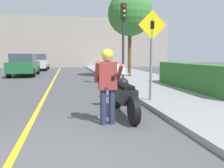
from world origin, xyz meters
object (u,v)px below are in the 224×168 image
object	(u,v)px
person_biker	(108,79)
traffic_light	(123,29)
motorcycle	(124,96)
crossing_sign	(152,47)
street_tree	(130,14)
parked_car_green	(24,65)
parked_car_silver	(39,62)

from	to	relation	value
person_biker	traffic_light	bearing A→B (deg)	72.27
motorcycle	traffic_light	bearing A→B (deg)	75.86
crossing_sign	traffic_light	xyz separation A→B (m)	(0.13, 4.05, 1.01)
motorcycle	street_tree	world-z (taller)	street_tree
motorcycle	parked_car_green	bearing A→B (deg)	111.07
motorcycle	parked_car_green	xyz separation A→B (m)	(-4.68, 12.15, 0.34)
parked_car_silver	street_tree	bearing A→B (deg)	-52.28
crossing_sign	street_tree	size ratio (longest dim) A/B	0.49
crossing_sign	parked_car_green	xyz separation A→B (m)	(-5.84, 11.09, -0.98)
motorcycle	crossing_sign	xyz separation A→B (m)	(1.16, 1.06, 1.32)
person_biker	parked_car_silver	distance (m)	19.47
street_tree	motorcycle	bearing A→B (deg)	-106.90
parked_car_green	person_biker	bearing A→B (deg)	-72.30
motorcycle	traffic_light	xyz separation A→B (m)	(1.29, 5.11, 2.33)
street_tree	crossing_sign	bearing A→B (deg)	-101.32
motorcycle	crossing_sign	distance (m)	2.05
traffic_light	parked_car_green	world-z (taller)	traffic_light
crossing_sign	parked_car_silver	world-z (taller)	crossing_sign
person_biker	street_tree	world-z (taller)	street_tree
crossing_sign	parked_car_green	world-z (taller)	crossing_sign
crossing_sign	street_tree	xyz separation A→B (m)	(1.62, 8.08, 2.50)
motorcycle	street_tree	bearing A→B (deg)	73.10
street_tree	parked_car_silver	size ratio (longest dim) A/B	1.36
person_biker	traffic_light	distance (m)	6.37
crossing_sign	street_tree	distance (m)	8.61
street_tree	parked_car_silver	bearing A→B (deg)	127.72
motorcycle	traffic_light	world-z (taller)	traffic_light
traffic_light	parked_car_green	distance (m)	9.44
person_biker	crossing_sign	world-z (taller)	crossing_sign
person_biker	parked_car_green	bearing A→B (deg)	107.70
motorcycle	street_tree	xyz separation A→B (m)	(2.78, 9.13, 3.82)
parked_car_green	parked_car_silver	size ratio (longest dim) A/B	1.00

